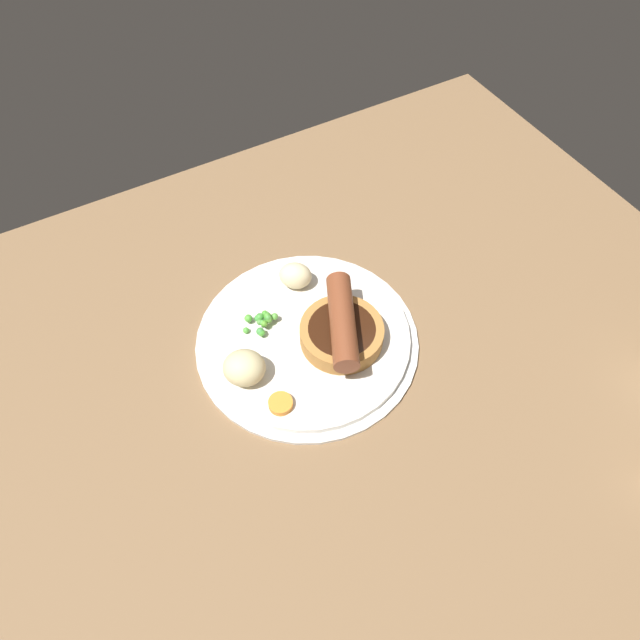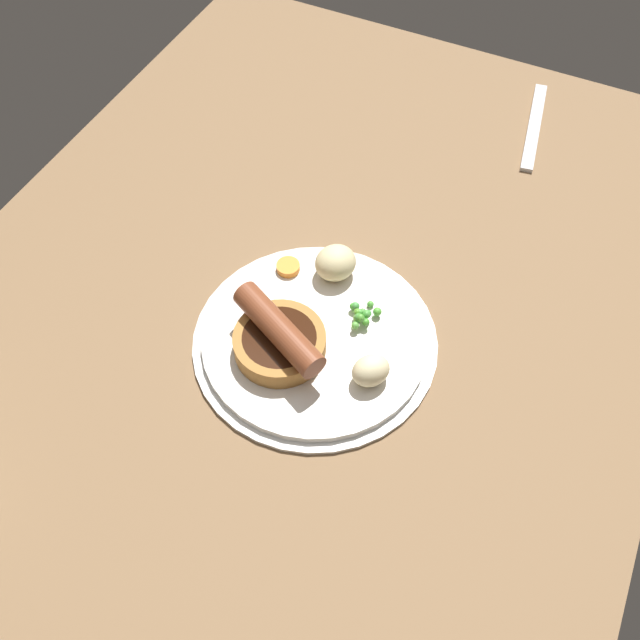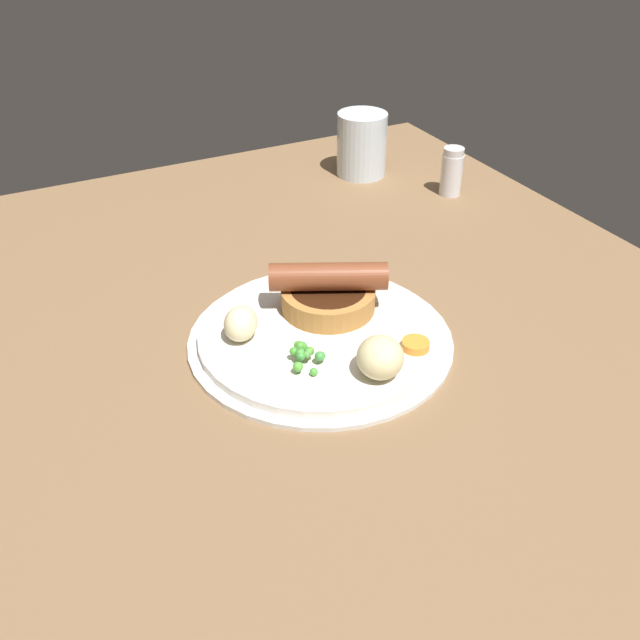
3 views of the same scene
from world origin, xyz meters
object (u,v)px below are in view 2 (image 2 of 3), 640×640
at_px(dinner_plate, 315,340).
at_px(pea_pile, 362,315).
at_px(carrot_slice_4, 288,267).
at_px(potato_chunk_0, 371,370).
at_px(sausage_pudding, 279,339).
at_px(potato_chunk_1, 336,263).
at_px(fork, 534,126).

relative_size(dinner_plate, pea_pile, 5.89).
distance_m(dinner_plate, pea_pile, 0.06).
bearing_deg(carrot_slice_4, potato_chunk_0, -123.17).
height_order(dinner_plate, sausage_pudding, sausage_pudding).
relative_size(dinner_plate, potato_chunk_1, 5.60).
relative_size(dinner_plate, carrot_slice_4, 9.87).
bearing_deg(dinner_plate, potato_chunk_0, -107.95).
bearing_deg(carrot_slice_4, potato_chunk_1, -70.72).
relative_size(pea_pile, potato_chunk_1, 0.95).
distance_m(pea_pile, potato_chunk_0, 0.07).
height_order(dinner_plate, pea_pile, pea_pile).
height_order(potato_chunk_0, potato_chunk_1, potato_chunk_1).
height_order(sausage_pudding, potato_chunk_1, sausage_pudding).
height_order(potato_chunk_1, fork, potato_chunk_1).
relative_size(pea_pile, carrot_slice_4, 1.67).
relative_size(pea_pile, fork, 0.25).
distance_m(carrot_slice_4, fork, 0.42).
distance_m(potato_chunk_0, potato_chunk_1, 0.14).
xyz_separation_m(potato_chunk_1, carrot_slice_4, (-0.02, 0.05, -0.01)).
bearing_deg(dinner_plate, sausage_pudding, 141.68).
xyz_separation_m(sausage_pudding, carrot_slice_4, (0.10, 0.04, -0.02)).
height_order(pea_pile, fork, pea_pile).
xyz_separation_m(pea_pile, carrot_slice_4, (0.03, 0.10, -0.01)).
bearing_deg(fork, sausage_pudding, 154.06).
xyz_separation_m(dinner_plate, fork, (0.45, -0.12, -0.00)).
distance_m(dinner_plate, fork, 0.46).
xyz_separation_m(pea_pile, potato_chunk_1, (0.05, 0.05, 0.01)).
xyz_separation_m(sausage_pudding, fork, (0.48, -0.14, -0.03)).
distance_m(potato_chunk_1, fork, 0.38).
bearing_deg(pea_pile, dinner_plate, 136.95).
xyz_separation_m(dinner_plate, potato_chunk_1, (0.09, 0.02, 0.03)).
distance_m(sausage_pudding, fork, 0.50).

